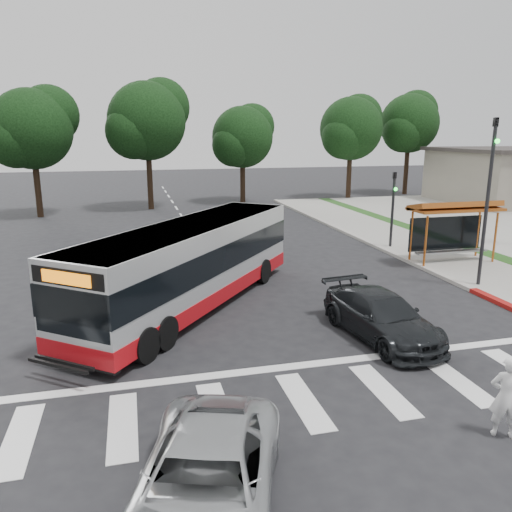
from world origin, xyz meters
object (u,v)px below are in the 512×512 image
object	(u,v)px
transit_bus	(191,266)
pedestrian	(506,397)
dark_sedan	(381,316)
silver_suv_south	(205,485)

from	to	relation	value
transit_bus	pedestrian	distance (m)	10.58
transit_bus	dark_sedan	world-z (taller)	transit_bus
pedestrian	dark_sedan	world-z (taller)	pedestrian
silver_suv_south	transit_bus	bearing A→B (deg)	102.63
pedestrian	dark_sedan	distance (m)	5.15
pedestrian	dark_sedan	size ratio (longest dim) A/B	0.37
transit_bus	silver_suv_south	world-z (taller)	transit_bus
dark_sedan	silver_suv_south	distance (m)	8.56
pedestrian	dark_sedan	bearing A→B (deg)	-62.34
dark_sedan	silver_suv_south	world-z (taller)	dark_sedan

